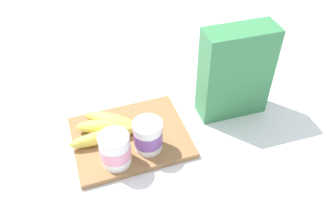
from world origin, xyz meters
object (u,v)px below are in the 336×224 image
object	(u,v)px
yogurt_cup_back	(115,150)
yogurt_cup_front	(148,136)
cutting_board	(130,137)
banana_bunch	(108,127)
cereal_box	(235,73)

from	to	relation	value
yogurt_cup_back	yogurt_cup_front	bearing A→B (deg)	-168.04
yogurt_cup_front	yogurt_cup_back	bearing A→B (deg)	11.96
cutting_board	banana_bunch	world-z (taller)	banana_bunch
yogurt_cup_back	cutting_board	bearing A→B (deg)	-125.16
yogurt_cup_front	yogurt_cup_back	distance (m)	0.09
cereal_box	banana_bunch	world-z (taller)	cereal_box
cutting_board	banana_bunch	size ratio (longest dim) A/B	1.52
cereal_box	yogurt_cup_front	size ratio (longest dim) A/B	3.08
cereal_box	banana_bunch	xyz separation A→B (m)	(0.35, -0.01, -0.09)
yogurt_cup_front	cutting_board	bearing A→B (deg)	-58.64
cutting_board	banana_bunch	bearing A→B (deg)	-29.40
yogurt_cup_front	banana_bunch	bearing A→B (deg)	-44.73
yogurt_cup_back	banana_bunch	size ratio (longest dim) A/B	0.45
yogurt_cup_back	cereal_box	bearing A→B (deg)	-165.09
cutting_board	cereal_box	bearing A→B (deg)	-176.20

